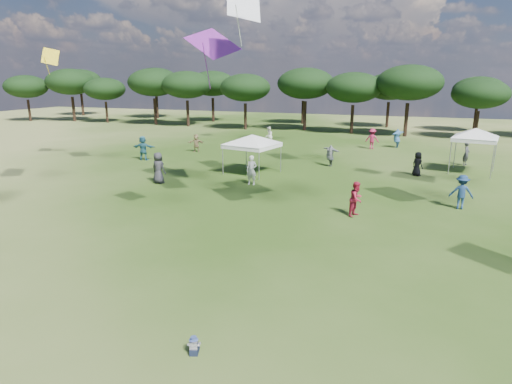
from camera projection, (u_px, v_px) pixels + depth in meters
The scene contains 5 objects.
tree_line at pixel (402, 85), 48.52m from camera, with size 108.78×17.63×7.77m.
tent_left at pixel (252, 136), 28.01m from camera, with size 5.88×5.88×2.90m.
tent_right at pixel (476, 130), 28.11m from camera, with size 5.28×5.28×3.30m.
toddler at pixel (194, 346), 9.89m from camera, with size 0.34×0.37×0.45m.
festival_crowd at pixel (329, 153), 31.41m from camera, with size 29.94×23.16×1.92m.
Camera 1 is at (4.05, -5.26, 6.21)m, focal length 30.00 mm.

